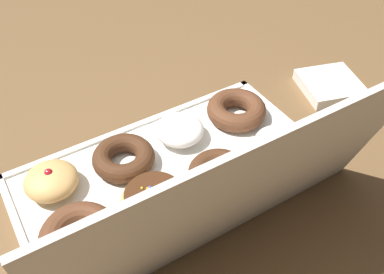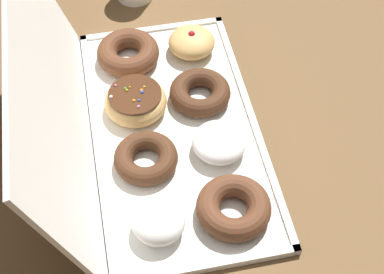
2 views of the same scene
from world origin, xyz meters
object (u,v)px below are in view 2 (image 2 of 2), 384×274
at_px(jelly_filled_donut_3, 192,42).
at_px(chocolate_cake_ring_donut_7, 128,53).
at_px(donut_box, 176,132).
at_px(chocolate_cake_ring_donut_2, 200,93).
at_px(chocolate_cake_ring_donut_0, 234,207).
at_px(powdered_filled_donut_1, 219,142).
at_px(powdered_filled_donut_4, 159,222).
at_px(sprinkle_donut_6, 136,101).
at_px(chocolate_cake_ring_donut_5, 146,158).

bearing_deg(jelly_filled_donut_3, chocolate_cake_ring_donut_7, 90.67).
distance_m(donut_box, chocolate_cake_ring_donut_2, 0.09).
distance_m(chocolate_cake_ring_donut_0, powdered_filled_donut_1, 0.13).
bearing_deg(powdered_filled_donut_1, chocolate_cake_ring_donut_0, 177.13).
relative_size(chocolate_cake_ring_donut_2, jelly_filled_donut_3, 1.23).
xyz_separation_m(donut_box, chocolate_cake_ring_donut_2, (0.06, -0.06, 0.02)).
bearing_deg(chocolate_cake_ring_donut_0, donut_box, 17.68).
bearing_deg(jelly_filled_donut_3, chocolate_cake_ring_donut_2, 175.54).
bearing_deg(powdered_filled_donut_1, powdered_filled_donut_4, 136.32).
bearing_deg(chocolate_cake_ring_donut_2, donut_box, 137.72).
distance_m(donut_box, jelly_filled_donut_3, 0.20).
distance_m(jelly_filled_donut_3, powdered_filled_donut_4, 0.40).
height_order(jelly_filled_donut_3, sprinkle_donut_6, jelly_filled_donut_3).
height_order(chocolate_cake_ring_donut_2, jelly_filled_donut_3, jelly_filled_donut_3).
bearing_deg(chocolate_cake_ring_donut_5, chocolate_cake_ring_donut_7, -0.87).
distance_m(chocolate_cake_ring_donut_2, powdered_filled_donut_4, 0.28).
xyz_separation_m(donut_box, powdered_filled_donut_4, (-0.19, 0.06, 0.03)).
bearing_deg(chocolate_cake_ring_donut_2, powdered_filled_donut_4, 154.92).
distance_m(donut_box, powdered_filled_donut_1, 0.09).
distance_m(donut_box, powdered_filled_donut_4, 0.20).
bearing_deg(donut_box, powdered_filled_donut_4, 162.23).
height_order(chocolate_cake_ring_donut_2, chocolate_cake_ring_donut_5, chocolate_cake_ring_donut_2).
bearing_deg(chocolate_cake_ring_donut_0, powdered_filled_donut_1, -2.87).
height_order(donut_box, chocolate_cake_ring_donut_5, chocolate_cake_ring_donut_5).
bearing_deg(chocolate_cake_ring_donut_7, chocolate_cake_ring_donut_0, -162.70).
relative_size(chocolate_cake_ring_donut_2, sprinkle_donut_6, 0.99).
bearing_deg(powdered_filled_donut_4, donut_box, -17.77).
relative_size(chocolate_cake_ring_donut_2, chocolate_cake_ring_donut_5, 1.03).
height_order(chocolate_cake_ring_donut_2, chocolate_cake_ring_donut_7, chocolate_cake_ring_donut_7).
height_order(donut_box, powdered_filled_donut_4, powdered_filled_donut_4).
xyz_separation_m(chocolate_cake_ring_donut_0, chocolate_cake_ring_donut_5, (0.12, 0.12, -0.00)).
distance_m(powdered_filled_donut_1, sprinkle_donut_6, 0.17).
relative_size(powdered_filled_donut_1, jelly_filled_donut_3, 1.02).
bearing_deg(powdered_filled_donut_4, chocolate_cake_ring_donut_5, 0.33).
distance_m(chocolate_cake_ring_donut_2, chocolate_cake_ring_donut_7, 0.17).
bearing_deg(sprinkle_donut_6, donut_box, -136.05).
xyz_separation_m(chocolate_cake_ring_donut_2, sprinkle_donut_6, (-0.00, 0.12, 0.00)).
relative_size(jelly_filled_donut_3, powdered_filled_donut_4, 1.10).
height_order(chocolate_cake_ring_donut_0, powdered_filled_donut_4, powdered_filled_donut_4).
relative_size(donut_box, chocolate_cake_ring_donut_2, 4.84).
relative_size(powdered_filled_donut_1, chocolate_cake_ring_donut_5, 0.85).
xyz_separation_m(chocolate_cake_ring_donut_0, powdered_filled_donut_4, (-0.00, 0.12, 0.00)).
height_order(powdered_filled_donut_1, powdered_filled_donut_4, powdered_filled_donut_4).
relative_size(chocolate_cake_ring_donut_5, sprinkle_donut_6, 0.96).
bearing_deg(donut_box, jelly_filled_donut_3, -19.48).
bearing_deg(powdered_filled_donut_1, donut_box, 48.80).
distance_m(powdered_filled_donut_4, sprinkle_donut_6, 0.25).
bearing_deg(jelly_filled_donut_3, chocolate_cake_ring_donut_5, 152.96).
height_order(donut_box, powdered_filled_donut_1, powdered_filled_donut_1).
height_order(chocolate_cake_ring_donut_0, chocolate_cake_ring_donut_2, chocolate_cake_ring_donut_0).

